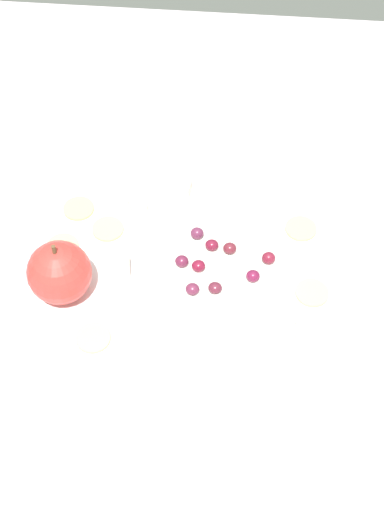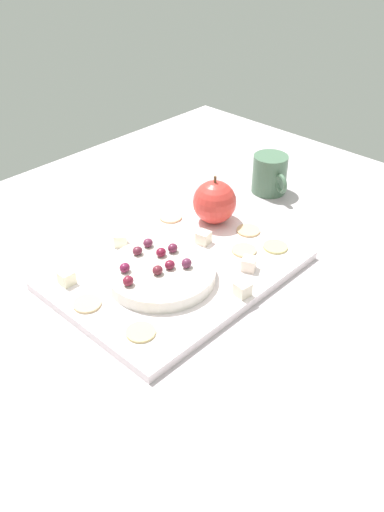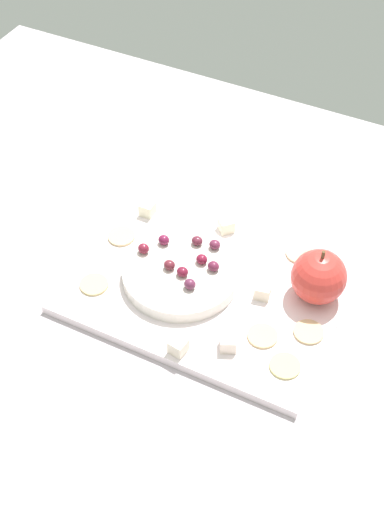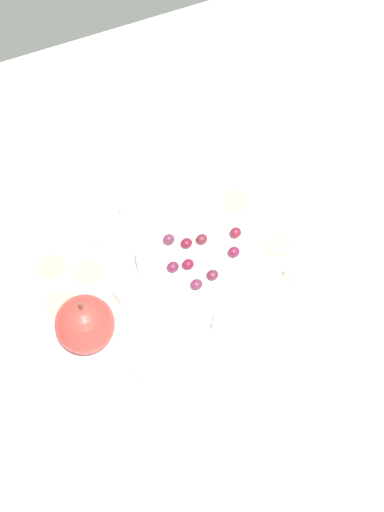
{
  "view_description": "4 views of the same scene",
  "coord_description": "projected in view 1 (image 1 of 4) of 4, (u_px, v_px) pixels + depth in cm",
  "views": [
    {
      "loc": [
        -1.82,
        59.98,
        82.83
      ],
      "look_at": [
        3.13,
        4.9,
        10.62
      ],
      "focal_mm": 51.96,
      "sensor_mm": 36.0,
      "label": 1
    },
    {
      "loc": [
        -46.28,
        -48.05,
        58.54
      ],
      "look_at": [
        5.34,
        1.14,
        8.66
      ],
      "focal_mm": 38.08,
      "sensor_mm": 36.0,
      "label": 2
    },
    {
      "loc": [
        32.4,
        -58.61,
        85.58
      ],
      "look_at": [
        1.16,
        4.2,
        10.07
      ],
      "focal_mm": 49.89,
      "sensor_mm": 36.0,
      "label": 3
    },
    {
      "loc": [
        26.59,
        55.94,
        89.98
      ],
      "look_at": [
        1.32,
        4.41,
        9.5
      ],
      "focal_mm": 49.05,
      "sensor_mm": 36.0,
      "label": 4
    }
  ],
  "objects": [
    {
      "name": "table",
      "position": [
        218.0,
        266.0,
        1.0
      ],
      "size": [
        133.63,
        108.81,
        4.73
      ],
      "primitive_type": "cube",
      "color": "#B5A9B0",
      "rests_on": "ground"
    },
    {
      "name": "platter",
      "position": [
        186.0,
        269.0,
        0.96
      ],
      "size": [
        39.06,
        28.46,
        1.44
      ],
      "primitive_type": "cube",
      "color": "white",
      "rests_on": "table"
    },
    {
      "name": "serving_dish",
      "position": [
        218.0,
        261.0,
        0.95
      ],
      "size": [
        17.42,
        17.42,
        2.11
      ],
      "primitive_type": "cylinder",
      "color": "white",
      "rests_on": "platter"
    },
    {
      "name": "apple_whole",
      "position": [
        59.0,
        273.0,
        0.9
      ],
      "size": [
        7.96,
        7.96,
        7.96
      ],
      "primitive_type": "sphere",
      "color": "red",
      "rests_on": "platter"
    },
    {
      "name": "apple_stem",
      "position": [
        54.0,
        249.0,
        0.86
      ],
      "size": [
        0.5,
        0.5,
        1.2
      ],
      "primitive_type": "cylinder",
      "color": "brown",
      "rests_on": "apple_whole"
    },
    {
      "name": "cheese_cube_0",
      "position": [
        183.0,
        189.0,
        1.02
      ],
      "size": [
        2.47,
        2.47,
        2.18
      ],
      "primitive_type": "cube",
      "rotation": [
        0.0,
        0.0,
        1.43
      ],
      "color": "#F7E6CE",
      "rests_on": "platter"
    },
    {
      "name": "cheese_cube_1",
      "position": [
        137.0,
        205.0,
        1.0
      ],
      "size": [
        2.91,
        2.91,
        2.18
      ],
      "primitive_type": "cube",
      "rotation": [
        0.0,
        0.0,
        0.44
      ],
      "color": "#F9E1D0",
      "rests_on": "platter"
    },
    {
      "name": "cheese_cube_2",
      "position": [
        121.0,
        267.0,
        0.94
      ],
      "size": [
        2.53,
        2.53,
        2.18
      ],
      "primitive_type": "cube",
      "rotation": [
        0.0,
        0.0,
        0.17
      ],
      "color": "#F2E1C9",
      "rests_on": "platter"
    },
    {
      "name": "cheese_cube_3",
      "position": [
        195.0,
        341.0,
        0.88
      ],
      "size": [
        3.09,
        3.09,
        2.18
      ],
      "primitive_type": "cube",
      "rotation": [
        0.0,
        0.0,
        0.78
      ],
      "color": "white",
      "rests_on": "platter"
    },
    {
      "name": "cheese_cube_4",
      "position": [
        304.0,
        333.0,
        0.88
      ],
      "size": [
        2.2,
        2.2,
        2.18
      ],
      "primitive_type": "cube",
      "rotation": [
        0.0,
        0.0,
        1.57
      ],
      "color": "#F8F1CD",
      "rests_on": "platter"
    },
    {
      "name": "cracker_0",
      "position": [
        108.0,
        229.0,
        0.99
      ],
      "size": [
        4.23,
        4.23,
        0.4
      ],
      "primitive_type": "cylinder",
      "color": "#DAB680",
      "rests_on": "platter"
    },
    {
      "name": "cracker_1",
      "position": [
        93.0,
        338.0,
        0.89
      ],
      "size": [
        4.23,
        4.23,
        0.4
      ],
      "primitive_type": "cylinder",
      "color": "#E2B98B",
      "rests_on": "platter"
    },
    {
      "name": "cracker_2",
      "position": [
        312.0,
        293.0,
        0.93
      ],
      "size": [
        4.23,
        4.23,
        0.4
      ],
      "primitive_type": "cylinder",
      "color": "#D2B284",
      "rests_on": "platter"
    },
    {
      "name": "cracker_3",
      "position": [
        301.0,
        229.0,
        0.99
      ],
      "size": [
        4.23,
        4.23,
        0.4
      ],
      "primitive_type": "cylinder",
      "color": "#D5BA7E",
      "rests_on": "platter"
    },
    {
      "name": "cracker_4",
      "position": [
        79.0,
        209.0,
        1.01
      ],
      "size": [
        4.23,
        4.23,
        0.4
      ],
      "primitive_type": "cylinder",
      "color": "#D2C27B",
      "rests_on": "platter"
    },
    {
      "name": "cracker_5",
      "position": [
        63.0,
        246.0,
        0.97
      ],
      "size": [
        4.23,
        4.23,
        0.4
      ],
      "primitive_type": "cylinder",
      "color": "#DAB281",
      "rests_on": "platter"
    },
    {
      "name": "grape_0",
      "position": [
        269.0,
        258.0,
        0.93
      ],
      "size": [
        1.71,
        1.54,
        1.59
      ],
      "primitive_type": "ellipsoid",
      "color": "maroon",
      "rests_on": "serving_dish"
    },
    {
      "name": "grape_1",
      "position": [
        199.0,
        266.0,
        0.92
      ],
      "size": [
        1.71,
        1.54,
        1.45
      ],
      "primitive_type": "ellipsoid",
      "color": "maroon",
      "rests_on": "serving_dish"
    },
    {
      "name": "grape_2",
      "position": [
        253.0,
        276.0,
        0.91
      ],
      "size": [
        1.71,
        1.54,
        1.53
      ],
      "primitive_type": "ellipsoid",
      "color": "maroon",
      "rests_on": "serving_dish"
    },
    {
      "name": "grape_3",
      "position": [
        192.0,
        289.0,
        0.9
      ],
      "size": [
        1.71,
        1.54,
        1.43
      ],
      "primitive_type": "ellipsoid",
      "color": "#692641",
      "rests_on": "serving_dish"
    },
    {
      "name": "grape_4",
      "position": [
        182.0,
        261.0,
        0.92
      ],
      "size": [
        1.71,
        1.54,
        1.51
      ],
      "primitive_type": "ellipsoid",
      "color": "maroon",
      "rests_on": "serving_dish"
    },
    {
      "name": "grape_5",
      "position": [
        212.0,
        245.0,
        0.94
      ],
      "size": [
        1.71,
        1.54,
        1.43
      ],
      "primitive_type": "ellipsoid",
      "color": "maroon",
      "rests_on": "serving_dish"
    },
    {
      "name": "grape_6",
      "position": [
        213.0,
        288.0,
        0.9
      ],
      "size": [
        1.71,
        1.54,
        1.37
      ],
      "primitive_type": "ellipsoid",
      "color": "maroon",
      "rests_on": "serving_dish"
    },
    {
      "name": "grape_7",
      "position": [
        230.0,
        248.0,
        0.94
      ],
      "size": [
        1.71,
        1.54,
        1.46
      ],
      "primitive_type": "ellipsoid",
      "color": "maroon",
      "rests_on": "serving_dish"
    },
    {
      "name": "grape_8",
      "position": [
        197.0,
        232.0,
        0.95
      ],
      "size": [
        1.71,
        1.54,
        1.6
      ],
      "primitive_type": "ellipsoid",
      "color": "#632844",
      "rests_on": "serving_dish"
    }
  ]
}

